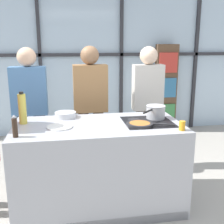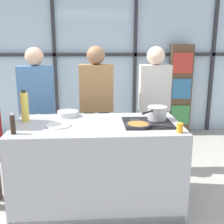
{
  "view_description": "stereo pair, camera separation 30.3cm",
  "coord_description": "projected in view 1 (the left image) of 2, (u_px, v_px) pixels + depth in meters",
  "views": [
    {
      "loc": [
        -0.33,
        -2.8,
        1.77
      ],
      "look_at": [
        0.16,
        0.1,
        1.03
      ],
      "focal_mm": 45.0,
      "sensor_mm": 36.0,
      "label": 1
    },
    {
      "loc": [
        -0.02,
        -2.84,
        1.77
      ],
      "look_at": [
        0.16,
        0.1,
        1.03
      ],
      "focal_mm": 45.0,
      "sensor_mm": 36.0,
      "label": 2
    }
  ],
  "objects": [
    {
      "name": "saucepan",
      "position": [
        156.0,
        112.0,
        3.14
      ],
      "size": [
        0.31,
        0.33,
        0.15
      ],
      "color": "silver",
      "rests_on": "demo_island"
    },
    {
      "name": "bookshelf",
      "position": [
        166.0,
        89.0,
        5.59
      ],
      "size": [
        0.43,
        0.19,
        1.73
      ],
      "color": "brown",
      "rests_on": "ground_plane"
    },
    {
      "name": "white_plate",
      "position": [
        60.0,
        127.0,
        2.81
      ],
      "size": [
        0.26,
        0.26,
        0.01
      ],
      "primitive_type": "cylinder",
      "color": "white",
      "rests_on": "demo_island"
    },
    {
      "name": "spectator_center_left",
      "position": [
        91.0,
        102.0,
        3.76
      ],
      "size": [
        0.45,
        0.24,
        1.73
      ],
      "rotation": [
        0.0,
        0.0,
        3.14
      ],
      "color": "#47382D",
      "rests_on": "ground_plane"
    },
    {
      "name": "demo_island",
      "position": [
        99.0,
        165.0,
        3.05
      ],
      "size": [
        1.75,
        0.89,
        0.93
      ],
      "color": "#A8AAB2",
      "rests_on": "ground_plane"
    },
    {
      "name": "spectator_center_right",
      "position": [
        147.0,
        100.0,
        3.89
      ],
      "size": [
        0.41,
        0.24,
        1.72
      ],
      "rotation": [
        0.0,
        0.0,
        3.14
      ],
      "color": "#47382D",
      "rests_on": "ground_plane"
    },
    {
      "name": "oil_bottle",
      "position": [
        22.0,
        109.0,
        2.92
      ],
      "size": [
        0.08,
        0.08,
        0.34
      ],
      "color": "#E0CC4C",
      "rests_on": "demo_island"
    },
    {
      "name": "ground_plane",
      "position": [
        99.0,
        204.0,
        3.16
      ],
      "size": [
        18.0,
        18.0,
        0.0
      ],
      "primitive_type": "plane",
      "color": "#ADA89E"
    },
    {
      "name": "pepper_grinder",
      "position": [
        15.0,
        127.0,
        2.51
      ],
      "size": [
        0.05,
        0.05,
        0.2
      ],
      "color": "#332319",
      "rests_on": "demo_island"
    },
    {
      "name": "spectator_far_left",
      "position": [
        30.0,
        105.0,
        3.64
      ],
      "size": [
        0.45,
        0.24,
        1.71
      ],
      "rotation": [
        0.0,
        0.0,
        3.14
      ],
      "color": "black",
      "rests_on": "ground_plane"
    },
    {
      "name": "mixing_bowl",
      "position": [
        65.0,
        115.0,
        3.18
      ],
      "size": [
        0.24,
        0.24,
        0.06
      ],
      "color": "silver",
      "rests_on": "demo_island"
    },
    {
      "name": "juice_glass_near",
      "position": [
        182.0,
        126.0,
        2.72
      ],
      "size": [
        0.06,
        0.06,
        0.09
      ],
      "primitive_type": "cylinder",
      "color": "orange",
      "rests_on": "demo_island"
    },
    {
      "name": "back_window_wall",
      "position": [
        82.0,
        62.0,
        5.37
      ],
      "size": [
        6.4,
        0.1,
        2.8
      ],
      "color": "silver",
      "rests_on": "ground_plane"
    },
    {
      "name": "frying_pan",
      "position": [
        141.0,
        124.0,
        2.88
      ],
      "size": [
        0.48,
        0.27,
        0.03
      ],
      "color": "#232326",
      "rests_on": "demo_island"
    }
  ]
}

